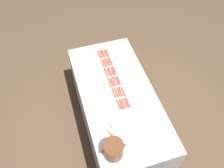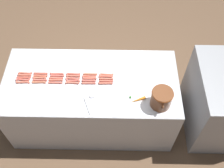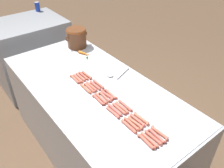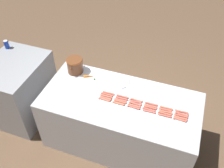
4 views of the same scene
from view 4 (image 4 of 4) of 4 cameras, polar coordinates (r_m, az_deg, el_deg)
The scene contains 37 objects.
ground_plane at distance 3.76m, azimuth 1.59°, elevation -12.41°, with size 20.00×20.00×0.00m, color brown.
griddle_counter at distance 3.42m, azimuth 1.73°, elevation -8.39°, with size 0.94×1.97×0.85m.
back_cabinet at distance 3.99m, azimuth -20.23°, elevation -1.20°, with size 0.95×0.74×0.96m, color #939599.
hot_dog_0 at distance 2.97m, azimuth 15.19°, elevation -7.81°, with size 0.03×0.16×0.02m.
hot_dog_1 at distance 2.97m, azimuth 11.86°, elevation -7.03°, with size 0.02×0.16×0.02m.
hot_dog_2 at distance 2.98m, azimuth 8.42°, elevation -6.16°, with size 0.03×0.16×0.02m.
hot_dog_3 at distance 3.00m, azimuth 4.96°, elevation -5.30°, with size 0.03×0.16×0.02m.
hot_dog_4 at distance 3.03m, azimuth 1.49°, elevation -4.40°, with size 0.03×0.16×0.02m.
hot_dog_5 at distance 3.08m, azimuth -1.70°, elevation -3.53°, with size 0.03×0.16×0.02m.
hot_dog_6 at distance 2.99m, azimuth 15.30°, elevation -7.43°, with size 0.02×0.16×0.02m.
hot_dog_7 at distance 2.99m, azimuth 11.90°, elevation -6.57°, with size 0.03×0.16×0.02m.
hot_dog_8 at distance 3.00m, azimuth 8.38°, elevation -5.73°, with size 0.03×0.16×0.02m.
hot_dog_9 at distance 3.02m, azimuth 5.07°, elevation -4.92°, with size 0.03×0.16×0.02m.
hot_dog_10 at distance 3.05m, azimuth 1.88°, elevation -4.01°, with size 0.03×0.16×0.02m.
hot_dog_11 at distance 3.09m, azimuth -1.43°, elevation -3.22°, with size 0.03×0.16×0.02m.
hot_dog_12 at distance 3.01m, azimuth 15.43°, elevation -6.97°, with size 0.02×0.16×0.02m.
hot_dog_13 at distance 3.01m, azimuth 12.12°, elevation -6.20°, with size 0.03×0.16×0.02m.
hot_dog_14 at distance 3.02m, azimuth 8.68°, elevation -5.31°, with size 0.02×0.16×0.02m.
hot_dog_15 at distance 3.04m, azimuth 5.32°, elevation -4.47°, with size 0.03×0.16×0.02m.
hot_dog_16 at distance 3.07m, azimuth 1.91°, elevation -3.65°, with size 0.03×0.16×0.02m.
hot_dog_17 at distance 3.12m, azimuth -1.31°, elevation -2.77°, with size 0.02×0.16×0.02m.
hot_dog_18 at distance 3.03m, azimuth 15.60°, elevation -6.58°, with size 0.03×0.16×0.02m.
hot_dog_19 at distance 3.03m, azimuth 12.03°, elevation -5.72°, with size 0.03×0.16×0.02m.
hot_dog_20 at distance 3.04m, azimuth 8.80°, elevation -4.96°, with size 0.03×0.16×0.02m.
hot_dog_21 at distance 3.06m, azimuth 5.33°, elevation -4.02°, with size 0.03×0.16×0.02m.
hot_dog_22 at distance 3.09m, azimuth 2.23°, elevation -3.26°, with size 0.03×0.16×0.02m.
hot_dog_23 at distance 3.14m, azimuth -1.14°, elevation -2.38°, with size 0.03×0.16×0.02m.
hot_dog_24 at distance 3.06m, azimuth 15.54°, elevation -6.07°, with size 0.03×0.16×0.02m.
hot_dog_25 at distance 3.05m, azimuth 12.29°, elevation -5.33°, with size 0.03×0.16×0.02m.
hot_dog_26 at distance 3.06m, azimuth 8.96°, elevation -4.49°, with size 0.02×0.16×0.02m.
hot_dog_27 at distance 3.08m, azimuth 5.58°, elevation -3.67°, with size 0.03×0.16×0.02m.
hot_dog_28 at distance 3.11m, azimuth 2.42°, elevation -2.84°, with size 0.03×0.16×0.02m.
hot_dog_29 at distance 3.15m, azimuth -0.77°, elevation -2.04°, with size 0.03×0.16×0.02m.
bean_pot at distance 3.44m, azimuth -8.43°, elevation 4.31°, with size 0.27×0.22×0.21m.
serving_spoon at distance 3.26m, azimuth 2.98°, elevation -0.27°, with size 0.26×0.13×0.02m.
carrot at distance 3.39m, azimuth -5.00°, elevation 1.78°, with size 0.09×0.18×0.03m.
soda_can at distance 4.01m, azimuth -22.84°, elevation 8.29°, with size 0.07×0.07×0.12m.
Camera 4 is at (-2.02, -0.62, 3.11)m, focal length 40.28 mm.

